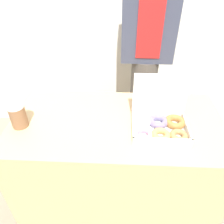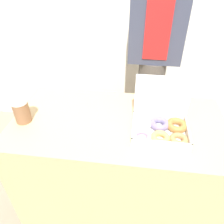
{
  "view_description": "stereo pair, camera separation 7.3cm",
  "coord_description": "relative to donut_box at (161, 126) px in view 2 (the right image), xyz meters",
  "views": [
    {
      "loc": [
        0.02,
        -0.95,
        1.52
      ],
      "look_at": [
        -0.02,
        -0.07,
        0.88
      ],
      "focal_mm": 35.0,
      "sensor_mm": 36.0,
      "label": 1
    },
    {
      "loc": [
        0.09,
        -0.94,
        1.52
      ],
      "look_at": [
        -0.02,
        -0.07,
        0.88
      ],
      "focal_mm": 35.0,
      "sensor_mm": 36.0,
      "label": 2
    }
  ],
  "objects": [
    {
      "name": "ground_plane",
      "position": [
        -0.23,
        0.06,
        -0.8
      ],
      "size": [
        14.0,
        14.0,
        0.0
      ],
      "primitive_type": "plane",
      "color": "gray"
    },
    {
      "name": "table",
      "position": [
        -0.23,
        0.06,
        -0.42
      ],
      "size": [
        1.19,
        0.61,
        0.77
      ],
      "color": "tan",
      "rests_on": "ground_plane"
    },
    {
      "name": "donut_box",
      "position": [
        0.0,
        0.0,
        0.0
      ],
      "size": [
        0.31,
        0.24,
        0.28
      ],
      "color": "white",
      "rests_on": "table"
    },
    {
      "name": "coffee_cup",
      "position": [
        -0.74,
        -0.01,
        0.03
      ],
      "size": [
        0.09,
        0.09,
        0.13
      ],
      "color": "#8C6042",
      "rests_on": "table"
    },
    {
      "name": "person_customer",
      "position": [
        -0.04,
        0.62,
        0.18
      ],
      "size": [
        0.36,
        0.23,
        1.71
      ],
      "color": "#4C4742",
      "rests_on": "ground_plane"
    }
  ]
}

